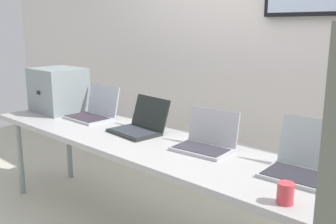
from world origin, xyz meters
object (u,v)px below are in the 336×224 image
object	(u,v)px
equipment_box	(58,90)
coffee_mug	(285,193)
laptop_station_2	(206,141)
laptop_station_1	(140,125)
laptop_station_0	(94,111)
workbench	(169,153)
laptop_station_3	(304,163)

from	to	relation	value
equipment_box	coffee_mug	bearing A→B (deg)	-8.00
equipment_box	laptop_station_2	xyz separation A→B (m)	(1.61, 0.03, -0.14)
laptop_station_1	laptop_station_2	distance (m)	0.58
laptop_station_0	coffee_mug	world-z (taller)	laptop_station_0
laptop_station_2	coffee_mug	size ratio (longest dim) A/B	3.89
equipment_box	laptop_station_2	size ratio (longest dim) A/B	1.17
equipment_box	laptop_station_1	xyz separation A→B (m)	(1.03, 0.02, -0.14)
coffee_mug	workbench	bearing A→B (deg)	164.65
laptop_station_0	laptop_station_2	xyz separation A→B (m)	(1.17, -0.02, -0.01)
equipment_box	laptop_station_2	world-z (taller)	equipment_box
laptop_station_0	laptop_station_1	world-z (taller)	laptop_station_0
laptop_station_1	laptop_station_2	bearing A→B (deg)	1.25
laptop_station_2	coffee_mug	bearing A→B (deg)	-27.24
workbench	laptop_station_2	size ratio (longest dim) A/B	9.02
laptop_station_3	workbench	bearing A→B (deg)	-171.89
laptop_station_0	laptop_station_2	bearing A→B (deg)	-0.99
laptop_station_1	laptop_station_2	xyz separation A→B (m)	(0.58, 0.01, -0.00)
laptop_station_3	equipment_box	bearing A→B (deg)	-178.86
laptop_station_0	laptop_station_2	distance (m)	1.17
workbench	equipment_box	bearing A→B (deg)	176.96
laptop_station_1	laptop_station_3	size ratio (longest dim) A/B	1.08
workbench	coffee_mug	world-z (taller)	coffee_mug
workbench	laptop_station_2	world-z (taller)	laptop_station_2
workbench	laptop_station_0	distance (m)	0.97
workbench	laptop_station_1	size ratio (longest dim) A/B	8.54
laptop_station_1	laptop_station_3	world-z (taller)	laptop_station_3
workbench	laptop_station_2	bearing A→B (deg)	26.42
equipment_box	laptop_station_0	distance (m)	0.46
workbench	laptop_station_0	bearing A→B (deg)	172.39
laptop_station_0	equipment_box	bearing A→B (deg)	-173.03
laptop_station_3	laptop_station_2	bearing A→B (deg)	-178.99
laptop_station_0	laptop_station_2	size ratio (longest dim) A/B	1.04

